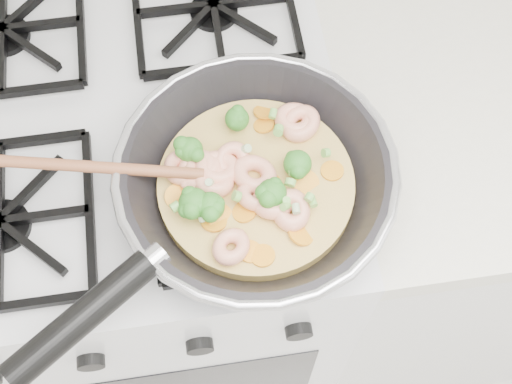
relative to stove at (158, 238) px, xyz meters
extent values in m
cube|color=silver|center=(0.00, 0.00, -0.01)|extent=(0.60, 0.60, 0.90)
cube|color=black|center=(0.00, 0.00, 0.45)|extent=(0.56, 0.56, 0.02)
torus|color=silver|center=(0.17, -0.16, 0.52)|extent=(0.34, 0.34, 0.01)
cylinder|color=black|center=(-0.04, -0.31, 0.52)|extent=(0.17, 0.13, 0.03)
cylinder|color=tan|center=(0.17, -0.16, 0.49)|extent=(0.24, 0.24, 0.02)
ellipsoid|color=#945635|center=(0.12, -0.15, 0.51)|extent=(0.06, 0.05, 0.02)
cylinder|color=#945635|center=(-0.01, -0.13, 0.53)|extent=(0.24, 0.05, 0.04)
torus|color=#F1AF8F|center=(0.16, -0.16, 0.51)|extent=(0.08, 0.08, 0.02)
torus|color=#F1AF8F|center=(0.16, -0.18, 0.51)|extent=(0.06, 0.06, 0.03)
torus|color=#F1AF8F|center=(0.12, -0.24, 0.51)|extent=(0.07, 0.07, 0.02)
torus|color=#F1AF8F|center=(0.20, -0.21, 0.51)|extent=(0.06, 0.06, 0.02)
torus|color=#F1AF8F|center=(0.14, -0.13, 0.51)|extent=(0.07, 0.07, 0.03)
torus|color=#F1AF8F|center=(0.12, -0.16, 0.51)|extent=(0.06, 0.06, 0.03)
torus|color=#F1AF8F|center=(0.12, -0.14, 0.51)|extent=(0.06, 0.06, 0.03)
torus|color=#F1AF8F|center=(0.23, -0.09, 0.51)|extent=(0.07, 0.07, 0.02)
torus|color=#F1AF8F|center=(0.08, -0.13, 0.51)|extent=(0.05, 0.05, 0.02)
torus|color=#F1AF8F|center=(0.10, -0.14, 0.51)|extent=(0.06, 0.07, 0.03)
torus|color=#F1AF8F|center=(0.10, -0.14, 0.51)|extent=(0.08, 0.08, 0.03)
torus|color=#F1AF8F|center=(0.23, -0.09, 0.51)|extent=(0.07, 0.07, 0.02)
torus|color=#F1AF8F|center=(0.18, -0.20, 0.51)|extent=(0.07, 0.07, 0.03)
ellipsoid|color=#3B842B|center=(0.15, -0.08, 0.52)|extent=(0.04, 0.04, 0.03)
ellipsoid|color=#3B842B|center=(0.11, -0.20, 0.52)|extent=(0.04, 0.04, 0.03)
ellipsoid|color=#3B842B|center=(0.09, -0.19, 0.52)|extent=(0.05, 0.05, 0.04)
ellipsoid|color=#3B842B|center=(0.09, -0.12, 0.52)|extent=(0.04, 0.04, 0.03)
ellipsoid|color=#3B842B|center=(0.22, -0.16, 0.52)|extent=(0.04, 0.04, 0.03)
ellipsoid|color=#3B842B|center=(0.18, -0.19, 0.52)|extent=(0.05, 0.05, 0.03)
cylinder|color=orange|center=(0.21, -0.24, 0.50)|extent=(0.04, 0.04, 0.01)
cylinder|color=orange|center=(0.09, -0.15, 0.50)|extent=(0.03, 0.03, 0.01)
cylinder|color=orange|center=(0.07, -0.17, 0.50)|extent=(0.04, 0.04, 0.01)
cylinder|color=orange|center=(0.15, -0.20, 0.50)|extent=(0.03, 0.03, 0.01)
cylinder|color=orange|center=(0.12, -0.16, 0.50)|extent=(0.04, 0.04, 0.01)
cylinder|color=orange|center=(0.19, -0.09, 0.50)|extent=(0.03, 0.03, 0.01)
cylinder|color=orange|center=(0.11, -0.14, 0.50)|extent=(0.03, 0.03, 0.01)
cylinder|color=orange|center=(0.16, -0.26, 0.50)|extent=(0.04, 0.04, 0.00)
cylinder|color=orange|center=(0.19, -0.17, 0.50)|extent=(0.04, 0.04, 0.01)
cylinder|color=orange|center=(0.19, -0.07, 0.50)|extent=(0.03, 0.03, 0.01)
cylinder|color=orange|center=(0.22, -0.17, 0.50)|extent=(0.04, 0.04, 0.01)
cylinder|color=orange|center=(0.26, -0.16, 0.50)|extent=(0.04, 0.04, 0.00)
cylinder|color=orange|center=(0.15, -0.25, 0.50)|extent=(0.04, 0.04, 0.00)
cylinder|color=orange|center=(0.12, -0.20, 0.50)|extent=(0.04, 0.04, 0.01)
cylinder|color=orange|center=(0.11, -0.20, 0.50)|extent=(0.04, 0.04, 0.01)
cylinder|color=#AAC78D|center=(0.11, -0.17, 0.52)|extent=(0.01, 0.01, 0.01)
cylinder|color=#71B649|center=(0.21, -0.16, 0.52)|extent=(0.01, 0.01, 0.01)
cylinder|color=#AAC78D|center=(0.10, -0.21, 0.51)|extent=(0.01, 0.01, 0.01)
cylinder|color=#71B649|center=(0.19, -0.20, 0.52)|extent=(0.01, 0.01, 0.01)
cylinder|color=#71B649|center=(0.20, -0.11, 0.52)|extent=(0.01, 0.01, 0.01)
cylinder|color=#71B649|center=(0.20, -0.18, 0.52)|extent=(0.01, 0.01, 0.01)
cylinder|color=#71B649|center=(0.22, -0.21, 0.52)|extent=(0.01, 0.01, 0.01)
cylinder|color=#71B649|center=(0.25, -0.15, 0.52)|extent=(0.01, 0.01, 0.01)
cylinder|color=#71B649|center=(0.14, -0.19, 0.52)|extent=(0.01, 0.01, 0.01)
cylinder|color=#71B649|center=(0.15, -0.08, 0.52)|extent=(0.01, 0.01, 0.01)
cylinder|color=#AAC78D|center=(0.16, -0.13, 0.52)|extent=(0.01, 0.01, 0.01)
cylinder|color=#71B649|center=(0.09, -0.19, 0.52)|extent=(0.01, 0.01, 0.01)
cylinder|color=#71B649|center=(0.22, -0.20, 0.52)|extent=(0.01, 0.01, 0.01)
cylinder|color=#71B649|center=(0.19, -0.21, 0.52)|extent=(0.01, 0.01, 0.01)
cylinder|color=#71B649|center=(0.20, -0.09, 0.52)|extent=(0.01, 0.01, 0.01)
cylinder|color=#71B649|center=(0.07, -0.19, 0.52)|extent=(0.01, 0.01, 0.01)
cylinder|color=#AAC78D|center=(0.20, -0.21, 0.52)|extent=(0.01, 0.01, 0.01)
camera|label=1|loc=(0.11, -0.54, 1.24)|focal=49.07mm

